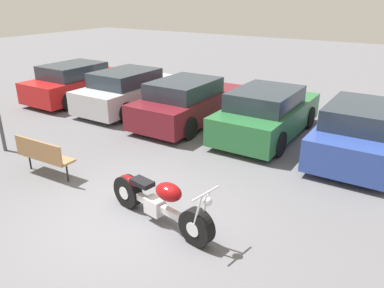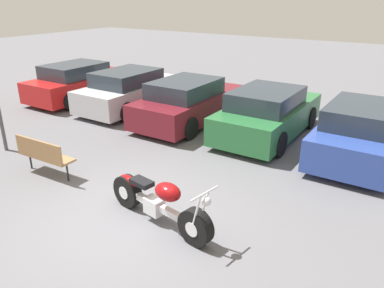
{
  "view_description": "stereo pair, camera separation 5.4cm",
  "coord_description": "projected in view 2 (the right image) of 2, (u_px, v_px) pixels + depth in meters",
  "views": [
    {
      "loc": [
        4.14,
        -4.29,
        3.82
      ],
      "look_at": [
        0.18,
        1.9,
        0.85
      ],
      "focal_mm": 35.0,
      "sensor_mm": 36.0,
      "label": 1
    },
    {
      "loc": [
        4.18,
        -4.26,
        3.82
      ],
      "look_at": [
        0.18,
        1.9,
        0.85
      ],
      "focal_mm": 35.0,
      "sensor_mm": 36.0,
      "label": 2
    }
  ],
  "objects": [
    {
      "name": "ground_plane",
      "position": [
        127.0,
        217.0,
        6.86
      ],
      "size": [
        60.0,
        60.0,
        0.0
      ],
      "primitive_type": "plane",
      "color": "slate"
    },
    {
      "name": "motorcycle",
      "position": [
        158.0,
        202.0,
        6.56
      ],
      "size": [
        2.38,
        0.83,
        1.02
      ],
      "color": "black",
      "rests_on": "ground_plane"
    },
    {
      "name": "parked_car_red",
      "position": [
        80.0,
        82.0,
        14.3
      ],
      "size": [
        1.87,
        4.13,
        1.39
      ],
      "color": "red",
      "rests_on": "ground_plane"
    },
    {
      "name": "parked_car_silver",
      "position": [
        131.0,
        91.0,
        13.09
      ],
      "size": [
        1.87,
        4.13,
        1.39
      ],
      "color": "#BCBCC1",
      "rests_on": "ground_plane"
    },
    {
      "name": "parked_car_maroon",
      "position": [
        189.0,
        102.0,
        11.67
      ],
      "size": [
        1.87,
        4.13,
        1.39
      ],
      "color": "maroon",
      "rests_on": "ground_plane"
    },
    {
      "name": "parked_car_green",
      "position": [
        268.0,
        114.0,
        10.58
      ],
      "size": [
        1.87,
        4.13,
        1.39
      ],
      "color": "#286B38",
      "rests_on": "ground_plane"
    },
    {
      "name": "parked_car_blue",
      "position": [
        362.0,
        132.0,
        9.19
      ],
      "size": [
        1.87,
        4.13,
        1.39
      ],
      "color": "#2D479E",
      "rests_on": "ground_plane"
    },
    {
      "name": "park_bench",
      "position": [
        43.0,
        154.0,
        8.22
      ],
      "size": [
        1.45,
        0.45,
        0.89
      ],
      "color": "#997047",
      "rests_on": "ground_plane"
    }
  ]
}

